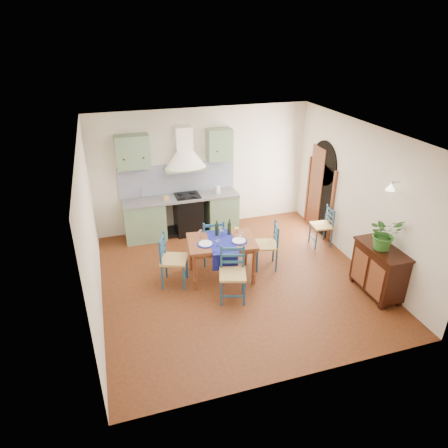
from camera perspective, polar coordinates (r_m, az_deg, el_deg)
The scene contains 13 objects.
floor at distance 7.73m, azimuth 1.86°, elevation -7.91°, with size 5.00×5.00×0.00m, color #3F1F0D.
back_wall at distance 9.10m, azimuth -5.53°, elevation 4.99°, with size 5.00×0.96×2.80m.
right_wall at distance 8.37m, azimuth 17.78°, elevation 3.97°, with size 0.26×5.00×2.80m.
left_wall at distance 6.72m, azimuth -18.57°, elevation -1.20°, with size 0.04×5.00×2.80m, color silver.
ceiling at distance 6.57m, azimuth 2.22°, elevation 12.71°, with size 5.00×5.00×0.01m, color silver.
dining_table at distance 7.45m, azimuth -0.34°, elevation -2.98°, with size 1.34×1.03×1.11m.
chair_near at distance 6.98m, azimuth 1.23°, elevation -7.13°, with size 0.57×0.57×0.98m.
chair_far at distance 8.03m, azimuth -1.66°, elevation -2.28°, with size 0.49×0.49×0.98m.
chair_left at distance 7.40m, azimuth -7.42°, elevation -5.12°, with size 0.60×0.60×1.00m.
chair_right at distance 7.91m, azimuth 6.26°, elevation -3.02°, with size 0.54×0.54×0.95m.
chair_spare at distance 8.96m, azimuth 13.93°, elevation -0.25°, with size 0.44×0.44×0.88m.
sideboard at distance 7.61m, azimuth 21.23°, elevation -6.00°, with size 0.50×1.05×0.94m.
potted_plant at distance 7.25m, azimuth 21.95°, elevation -1.24°, with size 0.53×0.46×0.59m, color #296121.
Camera 1 is at (-2.11, -6.02, 4.38)m, focal length 32.00 mm.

